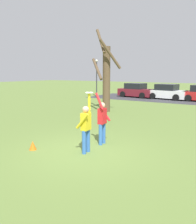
{
  "coord_description": "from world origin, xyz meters",
  "views": [
    {
      "loc": [
        4.78,
        -6.42,
        2.76
      ],
      "look_at": [
        0.15,
        0.66,
        1.33
      ],
      "focal_mm": 37.14,
      "sensor_mm": 36.0,
      "label": 1
    }
  ],
  "objects_px": {
    "bare_tree_tall": "(106,76)",
    "field_cone_orange": "(33,145)",
    "parked_car_white": "(167,92)",
    "person_defender": "(102,120)",
    "parked_car_maroon": "(136,91)",
    "person_catcher": "(86,125)",
    "lamppost_by_lot": "(97,74)",
    "frisbee_disc": "(89,93)"
  },
  "relations": [
    {
      "from": "parked_car_maroon",
      "to": "lamppost_by_lot",
      "type": "distance_m",
      "value": 4.93
    },
    {
      "from": "person_catcher",
      "to": "bare_tree_tall",
      "type": "xyz_separation_m",
      "value": [
        -3.99,
        7.9,
        1.55
      ]
    },
    {
      "from": "bare_tree_tall",
      "to": "field_cone_orange",
      "type": "bearing_deg",
      "value": -75.96
    },
    {
      "from": "person_catcher",
      "to": "frisbee_disc",
      "type": "height_order",
      "value": "frisbee_disc"
    },
    {
      "from": "parked_car_white",
      "to": "field_cone_orange",
      "type": "height_order",
      "value": "parked_car_white"
    },
    {
      "from": "lamppost_by_lot",
      "to": "parked_car_white",
      "type": "bearing_deg",
      "value": 16.07
    },
    {
      "from": "parked_car_white",
      "to": "lamppost_by_lot",
      "type": "relative_size",
      "value": 1.01
    },
    {
      "from": "frisbee_disc",
      "to": "lamppost_by_lot",
      "type": "height_order",
      "value": "lamppost_by_lot"
    },
    {
      "from": "bare_tree_tall",
      "to": "field_cone_orange",
      "type": "relative_size",
      "value": 18.0
    },
    {
      "from": "parked_car_white",
      "to": "person_defender",
      "type": "bearing_deg",
      "value": -74.26
    },
    {
      "from": "parked_car_white",
      "to": "field_cone_orange",
      "type": "bearing_deg",
      "value": -80.32
    },
    {
      "from": "person_catcher",
      "to": "parked_car_maroon",
      "type": "relative_size",
      "value": 0.48
    },
    {
      "from": "field_cone_orange",
      "to": "lamppost_by_lot",
      "type": "bearing_deg",
      "value": 116.45
    },
    {
      "from": "bare_tree_tall",
      "to": "lamppost_by_lot",
      "type": "relative_size",
      "value": 1.35
    },
    {
      "from": "person_catcher",
      "to": "person_defender",
      "type": "bearing_deg",
      "value": -0.0
    },
    {
      "from": "person_defender",
      "to": "parked_car_maroon",
      "type": "bearing_deg",
      "value": -163.51
    },
    {
      "from": "parked_car_maroon",
      "to": "field_cone_orange",
      "type": "height_order",
      "value": "parked_car_maroon"
    },
    {
      "from": "parked_car_white",
      "to": "lamppost_by_lot",
      "type": "distance_m",
      "value": 8.11
    },
    {
      "from": "person_catcher",
      "to": "field_cone_orange",
      "type": "bearing_deg",
      "value": 110.47
    },
    {
      "from": "person_catcher",
      "to": "lamppost_by_lot",
      "type": "xyz_separation_m",
      "value": [
        -10.25,
        16.15,
        1.6
      ]
    },
    {
      "from": "person_defender",
      "to": "parked_car_maroon",
      "type": "distance_m",
      "value": 18.41
    },
    {
      "from": "person_catcher",
      "to": "bare_tree_tall",
      "type": "relative_size",
      "value": 0.36
    },
    {
      "from": "bare_tree_tall",
      "to": "lamppost_by_lot",
      "type": "distance_m",
      "value": 10.36
    },
    {
      "from": "bare_tree_tall",
      "to": "lamppost_by_lot",
      "type": "bearing_deg",
      "value": 127.18
    },
    {
      "from": "person_defender",
      "to": "lamppost_by_lot",
      "type": "xyz_separation_m",
      "value": [
        -10.18,
        14.98,
        1.6
      ]
    },
    {
      "from": "parked_car_white",
      "to": "field_cone_orange",
      "type": "relative_size",
      "value": 13.41
    },
    {
      "from": "frisbee_disc",
      "to": "person_defender",
      "type": "bearing_deg",
      "value": 93.35
    },
    {
      "from": "person_catcher",
      "to": "lamppost_by_lot",
      "type": "height_order",
      "value": "lamppost_by_lot"
    },
    {
      "from": "person_defender",
      "to": "bare_tree_tall",
      "type": "bearing_deg",
      "value": -153.15
    },
    {
      "from": "frisbee_disc",
      "to": "parked_car_maroon",
      "type": "height_order",
      "value": "frisbee_disc"
    },
    {
      "from": "lamppost_by_lot",
      "to": "person_defender",
      "type": "bearing_deg",
      "value": -55.81
    },
    {
      "from": "parked_car_maroon",
      "to": "person_defender",
      "type": "bearing_deg",
      "value": -63.01
    },
    {
      "from": "parked_car_white",
      "to": "lamppost_by_lot",
      "type": "bearing_deg",
      "value": -156.78
    },
    {
      "from": "lamppost_by_lot",
      "to": "field_cone_orange",
      "type": "xyz_separation_m",
      "value": [
        8.43,
        -16.95,
        -2.43
      ]
    },
    {
      "from": "bare_tree_tall",
      "to": "field_cone_orange",
      "type": "xyz_separation_m",
      "value": [
        2.17,
        -8.7,
        -2.37
      ]
    },
    {
      "from": "person_defender",
      "to": "parked_car_white",
      "type": "bearing_deg",
      "value": -174.76
    },
    {
      "from": "parked_car_white",
      "to": "bare_tree_tall",
      "type": "xyz_separation_m",
      "value": [
        -1.33,
        -10.44,
        1.8
      ]
    },
    {
      "from": "person_catcher",
      "to": "lamppost_by_lot",
      "type": "relative_size",
      "value": 0.49
    },
    {
      "from": "parked_car_white",
      "to": "lamppost_by_lot",
      "type": "xyz_separation_m",
      "value": [
        -7.58,
        -2.18,
        1.86
      ]
    },
    {
      "from": "person_catcher",
      "to": "lamppost_by_lot",
      "type": "distance_m",
      "value": 19.19
    },
    {
      "from": "person_defender",
      "to": "field_cone_orange",
      "type": "distance_m",
      "value": 2.75
    },
    {
      "from": "person_defender",
      "to": "frisbee_disc",
      "type": "height_order",
      "value": "frisbee_disc"
    }
  ]
}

